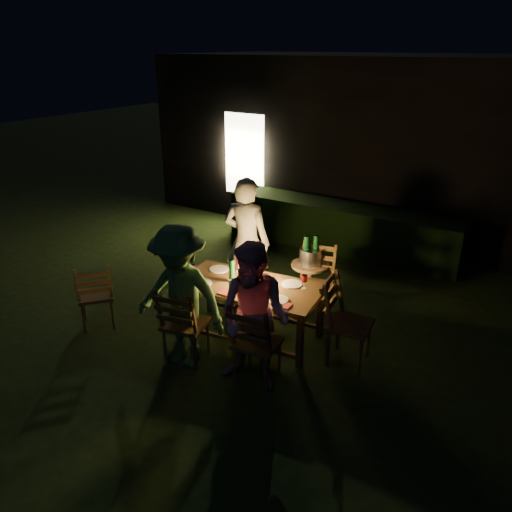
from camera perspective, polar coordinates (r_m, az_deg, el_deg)
The scene contains 29 objects.
garden_envelope at distance 10.75m, azimuth 17.61°, elevation 12.36°, with size 40.00×40.00×3.20m.
dining_table at distance 6.03m, azimuth -0.67°, elevation -3.92°, with size 1.81×1.05×0.72m.
chair_near_left at distance 5.82m, azimuth -8.06°, elevation -9.10°, with size 0.55×0.57×1.02m.
chair_near_right at distance 5.44m, azimuth 0.07°, elevation -11.36°, with size 0.50×0.53×1.02m.
chair_far_left at distance 6.99m, azimuth -1.20°, elevation -3.22°, with size 0.45×0.48×0.96m.
chair_far_right at distance 6.64m, azimuth 6.56°, elevation -4.64°, with size 0.54×0.57×1.03m.
chair_end at distance 5.83m, azimuth 10.40°, elevation -9.04°, with size 0.56×0.53×1.06m.
chair_spare at distance 6.74m, azimuth -17.68°, elevation -5.46°, with size 0.62×0.62×0.95m.
person_house_side at distance 6.78m, azimuth -1.06°, elevation 1.60°, with size 0.66×0.43×1.80m, color beige.
person_opp_right at distance 5.14m, azimuth -0.16°, elevation -7.03°, with size 0.79×0.61×1.62m, color #C7899B.
person_opp_left at distance 5.52m, azimuth -8.65°, elevation -4.70°, with size 1.08×0.62×1.67m, color #386B35.
lantern at distance 5.96m, azimuth -0.03°, elevation -1.85°, with size 0.16×0.16×0.35m.
plate_far_left at distance 6.41m, azimuth -4.23°, elevation -1.52°, with size 0.25×0.25×0.01m, color white.
plate_near_left at distance 6.07m, azimuth -6.26°, elevation -3.08°, with size 0.25×0.25×0.01m, color white.
plate_far_right at distance 6.02m, azimuth 4.11°, elevation -3.22°, with size 0.25×0.25×0.01m, color white.
plate_near_right at distance 5.66m, azimuth 2.47°, elevation -5.00°, with size 0.25×0.25×0.01m, color white.
wineglass_a at distance 6.31m, azimuth -2.01°, elevation -1.06°, with size 0.06×0.06×0.18m, color #59070F, non-canonical shape.
wineglass_b at distance 6.19m, azimuth -7.16°, elevation -1.74°, with size 0.06×0.06×0.18m, color #59070F, non-canonical shape.
wineglass_c at distance 5.62m, azimuth 0.83°, elevation -4.24°, with size 0.06×0.06×0.18m, color #59070F, non-canonical shape.
wineglass_d at distance 5.90m, azimuth 5.53°, elevation -2.98°, with size 0.06×0.06×0.18m, color #59070F, non-canonical shape.
wineglass_e at distance 5.77m, azimuth -2.88°, elevation -3.53°, with size 0.06×0.06×0.18m, color silver, non-canonical shape.
bottle_table at distance 6.05m, azimuth -2.81°, elevation -1.67°, with size 0.07×0.07×0.28m, color #0F471E.
napkin_left at distance 5.81m, azimuth -3.39°, elevation -4.24°, with size 0.18×0.14×0.01m, color red.
napkin_right at distance 5.56m, azimuth 3.09°, elevation -5.57°, with size 0.18×0.14×0.01m, color red.
phone at distance 6.04m, azimuth -7.22°, elevation -3.28°, with size 0.14×0.07×0.01m, color black.
side_table at distance 6.73m, azimuth 6.19°, elevation -1.52°, with size 0.50×0.50×0.68m.
ice_bucket at distance 6.65m, azimuth 6.26°, elevation -0.04°, with size 0.30×0.30×0.22m, color #A5A8AD.
bottle_bucket_a at distance 6.62m, azimuth 5.74°, elevation 0.34°, with size 0.07×0.07×0.32m, color #0F471E.
bottle_bucket_b at distance 6.65m, azimuth 6.82°, elevation 0.39°, with size 0.07×0.07×0.32m, color #0F471E.
Camera 1 is at (2.64, -4.10, 3.38)m, focal length 35.00 mm.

